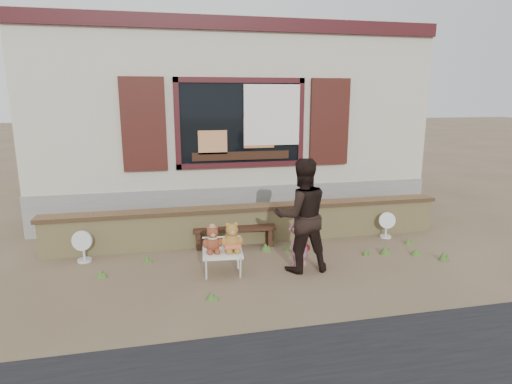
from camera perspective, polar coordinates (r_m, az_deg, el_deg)
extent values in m
plane|color=brown|center=(6.84, 1.09, -9.29)|extent=(80.00, 80.00, 0.00)
cube|color=#9F9681|center=(10.77, -4.56, 11.80)|extent=(8.00, 5.00, 3.20)
cube|color=gray|center=(10.99, -4.38, 1.32)|extent=(8.04, 5.04, 0.80)
cube|color=black|center=(8.29, -2.06, 9.15)|extent=(2.30, 0.04, 1.50)
cube|color=#3D1115|center=(8.26, -2.08, 14.70)|extent=(2.50, 0.08, 0.10)
cube|color=#3D1115|center=(8.36, -1.99, 3.66)|extent=(2.50, 0.08, 0.10)
cube|color=#3D1115|center=(8.14, -10.48, 8.89)|extent=(0.10, 0.08, 1.70)
cube|color=#3D1115|center=(8.57, 5.99, 9.21)|extent=(0.10, 0.08, 1.70)
cube|color=#330E0F|center=(8.13, -14.75, 8.68)|extent=(0.80, 0.07, 1.70)
cube|color=#330E0F|center=(8.76, 9.78, 9.17)|extent=(0.80, 0.07, 1.70)
cube|color=white|center=(8.34, 2.14, 10.21)|extent=(1.10, 0.02, 1.15)
cube|color=#3D1115|center=(8.38, -2.18, 21.54)|extent=(8.00, 0.12, 0.25)
cube|color=black|center=(8.32, -1.99, 4.88)|extent=(1.90, 0.06, 0.16)
cube|color=tan|center=(8.21, -5.81, 6.61)|extent=(0.55, 0.06, 0.45)
cube|color=#E08447|center=(8.34, 0.37, 7.81)|extent=(0.60, 0.06, 0.55)
cube|color=tan|center=(7.66, -0.64, -4.47)|extent=(7.00, 0.30, 0.60)
cube|color=brown|center=(7.57, -0.65, -2.08)|extent=(7.10, 0.36, 0.07)
cube|color=black|center=(7.40, -2.88, -4.82)|extent=(1.43, 0.41, 0.05)
cube|color=black|center=(7.44, -7.63, -6.34)|extent=(0.11, 0.27, 0.30)
cube|color=black|center=(7.54, 1.83, -5.97)|extent=(0.11, 0.27, 0.30)
cube|color=white|center=(6.31, -4.49, -8.04)|extent=(0.62, 0.56, 0.04)
cylinder|color=silver|center=(6.17, -6.65, -10.37)|extent=(0.03, 0.03, 0.31)
cylinder|color=silver|center=(6.19, -2.08, -10.21)|extent=(0.03, 0.03, 0.31)
cylinder|color=silver|center=(6.57, -6.70, -8.87)|extent=(0.03, 0.03, 0.31)
cylinder|color=silver|center=(6.59, -2.43, -8.73)|extent=(0.03, 0.03, 0.31)
imported|color=pink|center=(6.56, 5.78, -6.16)|extent=(0.36, 0.26, 0.90)
imported|color=black|center=(6.31, 6.11, -3.13)|extent=(0.83, 0.65, 1.69)
cylinder|color=silver|center=(7.37, -21.88, -8.44)|extent=(0.22, 0.22, 0.04)
cylinder|color=silver|center=(7.32, -21.96, -7.43)|extent=(0.04, 0.04, 0.28)
cylinder|color=silver|center=(7.26, -22.09, -5.96)|extent=(0.33, 0.18, 0.32)
cylinder|color=silver|center=(8.31, 16.88, -5.68)|extent=(0.21, 0.21, 0.04)
cylinder|color=silver|center=(8.27, 16.94, -4.82)|extent=(0.03, 0.03, 0.26)
cylinder|color=silver|center=(8.22, 17.02, -3.58)|extent=(0.31, 0.16, 0.30)
cone|color=#446528|center=(7.30, 14.39, -7.73)|extent=(0.10, 0.10, 0.13)
cone|color=#446528|center=(8.06, 19.61, -6.20)|extent=(0.14, 0.14, 0.11)
cone|color=#446528|center=(7.48, 23.70, -7.79)|extent=(0.14, 0.14, 0.16)
cone|color=#446528|center=(7.56, 20.52, -7.48)|extent=(0.18, 0.18, 0.11)
cone|color=#446528|center=(5.68, -5.96, -13.62)|extent=(0.15, 0.15, 0.10)
cone|color=#446528|center=(7.45, 16.80, -7.36)|extent=(0.17, 0.17, 0.15)
cone|color=#446528|center=(7.32, 4.36, -7.31)|extent=(0.17, 0.17, 0.12)
cone|color=#446528|center=(7.28, 1.27, -7.34)|extent=(0.18, 0.18, 0.13)
cone|color=#446528|center=(6.67, -20.01, -10.15)|extent=(0.15, 0.15, 0.11)
cone|color=#446528|center=(7.01, -14.32, -8.54)|extent=(0.11, 0.11, 0.14)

